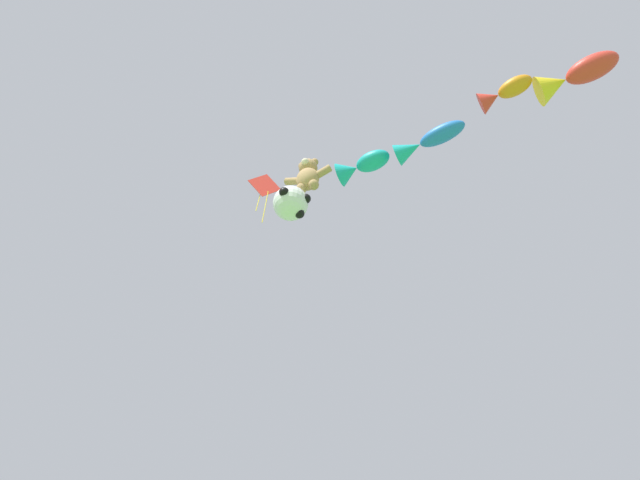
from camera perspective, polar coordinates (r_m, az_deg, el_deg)
teddy_bear_kite at (r=14.18m, az=-1.64°, el=8.61°), size 1.65×0.73×1.67m
soccer_ball_kite at (r=13.21m, az=-3.89°, el=4.91°), size 1.21×1.20×1.11m
fish_kite_teal at (r=15.12m, az=5.41°, el=9.75°), size 1.94×1.01×0.88m
fish_kite_cobalt at (r=14.66m, az=13.84°, el=12.56°), size 2.39×1.07×0.75m
fish_kite_tangerine at (r=15.45m, az=23.11°, el=17.56°), size 1.71×0.97×0.74m
fish_kite_crimson at (r=16.03m, az=30.54°, el=18.22°), size 2.40×1.22×0.99m
diamond_kite at (r=17.93m, az=-7.43°, el=6.96°), size 1.14×0.91×3.30m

